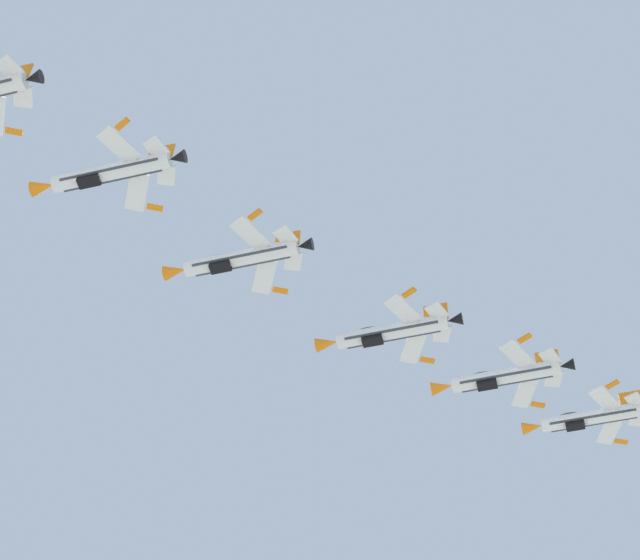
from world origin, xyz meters
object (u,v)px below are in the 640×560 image
Objects in this scene: fighter_jet_left_wing at (109,173)px; fighter_jet_right_outer at (503,377)px; fighter_jet_right_wing at (239,259)px; fighter_jet_left_outer at (390,332)px; fighter_jet_trail_slot at (590,417)px.

fighter_jet_right_outer is at bearing -42.47° from fighter_jet_left_wing.
fighter_jet_right_wing is 1.00× the size of fighter_jet_left_outer.
fighter_jet_left_wing reaches higher than fighter_jet_right_outer.
fighter_jet_trail_slot reaches higher than fighter_jet_right_outer.
fighter_jet_left_outer is at bearing -40.91° from fighter_jet_left_wing.
fighter_jet_left_wing is at bearing 137.53° from fighter_jet_right_outer.
fighter_jet_left_outer is at bearing 139.98° from fighter_jet_trail_slot.
fighter_jet_left_wing reaches higher than fighter_jet_right_wing.
fighter_jet_right_wing is (11.77, 10.92, -0.66)m from fighter_jet_left_wing.
fighter_jet_left_wing is 1.00× the size of fighter_jet_right_wing.
fighter_jet_left_wing is 1.00× the size of fighter_jet_trail_slot.
fighter_jet_trail_slot is at bearing -40.02° from fighter_jet_left_outer.
fighter_jet_left_outer is (27.15, 20.22, -2.51)m from fighter_jet_left_wing.
fighter_jet_left_wing is 1.00× the size of fighter_jet_right_outer.
fighter_jet_left_outer is 30.22m from fighter_jet_trail_slot.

